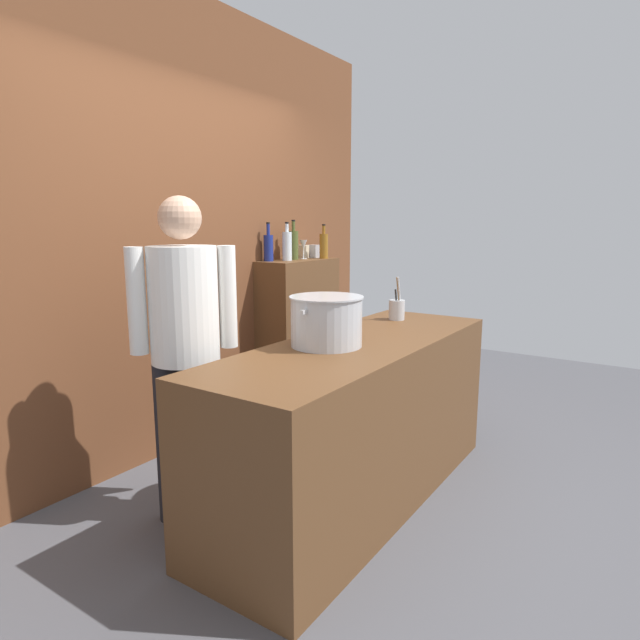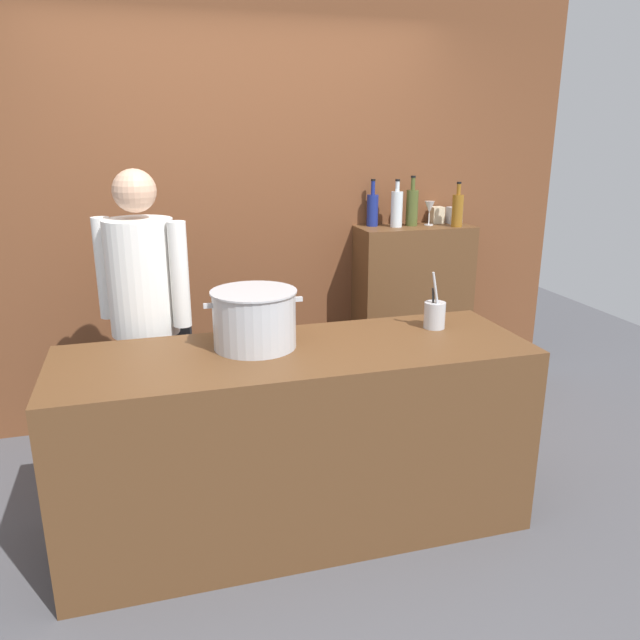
{
  "view_description": "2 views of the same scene",
  "coord_description": "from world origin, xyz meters",
  "px_view_note": "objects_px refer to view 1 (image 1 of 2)",
  "views": [
    {
      "loc": [
        -2.45,
        -1.39,
        1.53
      ],
      "look_at": [
        0.09,
        0.3,
        0.98
      ],
      "focal_mm": 30.06,
      "sensor_mm": 36.0,
      "label": 1
    },
    {
      "loc": [
        -0.61,
        -2.52,
        1.83
      ],
      "look_at": [
        0.2,
        0.32,
        0.92
      ],
      "focal_mm": 34.74,
      "sensor_mm": 36.0,
      "label": 2
    }
  ],
  "objects_px": {
    "utensil_crock": "(397,309)",
    "spice_tin_cream": "(303,252)",
    "wine_glass_tall": "(303,246)",
    "chef": "(185,337)",
    "wine_bottle_cobalt": "(268,247)",
    "wine_bottle_clear": "(287,245)",
    "stockpot_large": "(326,321)",
    "wine_bottle_olive": "(294,244)",
    "spice_tin_silver": "(314,251)",
    "wine_bottle_amber": "(324,245)"
  },
  "relations": [
    {
      "from": "utensil_crock",
      "to": "spice_tin_cream",
      "type": "distance_m",
      "value": 1.34
    },
    {
      "from": "wine_glass_tall",
      "to": "spice_tin_cream",
      "type": "bearing_deg",
      "value": 38.79
    },
    {
      "from": "chef",
      "to": "wine_bottle_cobalt",
      "type": "bearing_deg",
      "value": -120.29
    },
    {
      "from": "wine_bottle_clear",
      "to": "spice_tin_cream",
      "type": "distance_m",
      "value": 0.34
    },
    {
      "from": "stockpot_large",
      "to": "wine_bottle_olive",
      "type": "distance_m",
      "value": 1.73
    },
    {
      "from": "utensil_crock",
      "to": "wine_bottle_olive",
      "type": "distance_m",
      "value": 1.23
    },
    {
      "from": "stockpot_large",
      "to": "spice_tin_cream",
      "type": "relative_size",
      "value": 4.03
    },
    {
      "from": "chef",
      "to": "wine_bottle_clear",
      "type": "height_order",
      "value": "chef"
    },
    {
      "from": "spice_tin_silver",
      "to": "wine_bottle_olive",
      "type": "bearing_deg",
      "value": -178.01
    },
    {
      "from": "wine_bottle_clear",
      "to": "spice_tin_silver",
      "type": "height_order",
      "value": "wine_bottle_clear"
    },
    {
      "from": "wine_glass_tall",
      "to": "wine_bottle_clear",
      "type": "bearing_deg",
      "value": -177.49
    },
    {
      "from": "chef",
      "to": "spice_tin_silver",
      "type": "relative_size",
      "value": 15.18
    },
    {
      "from": "utensil_crock",
      "to": "wine_bottle_amber",
      "type": "relative_size",
      "value": 1.0
    },
    {
      "from": "wine_bottle_amber",
      "to": "wine_bottle_olive",
      "type": "bearing_deg",
      "value": 155.83
    },
    {
      "from": "stockpot_large",
      "to": "wine_glass_tall",
      "type": "relative_size",
      "value": 2.81
    },
    {
      "from": "wine_bottle_olive",
      "to": "wine_glass_tall",
      "type": "xyz_separation_m",
      "value": [
        0.12,
        -0.01,
        -0.01
      ]
    },
    {
      "from": "wine_bottle_cobalt",
      "to": "wine_bottle_olive",
      "type": "height_order",
      "value": "wine_bottle_olive"
    },
    {
      "from": "chef",
      "to": "spice_tin_cream",
      "type": "xyz_separation_m",
      "value": [
        1.93,
        0.65,
        0.32
      ]
    },
    {
      "from": "utensil_crock",
      "to": "spice_tin_silver",
      "type": "xyz_separation_m",
      "value": [
        0.67,
        1.12,
        0.32
      ]
    },
    {
      "from": "wine_bottle_olive",
      "to": "wine_glass_tall",
      "type": "relative_size",
      "value": 2.05
    },
    {
      "from": "stockpot_large",
      "to": "wine_bottle_olive",
      "type": "xyz_separation_m",
      "value": [
        1.26,
        1.14,
        0.33
      ]
    },
    {
      "from": "wine_glass_tall",
      "to": "wine_bottle_olive",
      "type": "bearing_deg",
      "value": 173.86
    },
    {
      "from": "chef",
      "to": "wine_bottle_amber",
      "type": "height_order",
      "value": "chef"
    },
    {
      "from": "chef",
      "to": "wine_bottle_olive",
      "type": "xyz_separation_m",
      "value": [
        1.72,
        0.59,
        0.39
      ]
    },
    {
      "from": "wine_bottle_clear",
      "to": "spice_tin_cream",
      "type": "bearing_deg",
      "value": 14.4
    },
    {
      "from": "wine_bottle_cobalt",
      "to": "wine_bottle_amber",
      "type": "relative_size",
      "value": 1.06
    },
    {
      "from": "stockpot_large",
      "to": "wine_bottle_clear",
      "type": "xyz_separation_m",
      "value": [
        1.14,
        1.11,
        0.32
      ]
    },
    {
      "from": "utensil_crock",
      "to": "wine_bottle_amber",
      "type": "bearing_deg",
      "value": 57.73
    },
    {
      "from": "wine_bottle_amber",
      "to": "chef",
      "type": "bearing_deg",
      "value": -166.59
    },
    {
      "from": "spice_tin_cream",
      "to": "stockpot_large",
      "type": "bearing_deg",
      "value": -140.72
    },
    {
      "from": "utensil_crock",
      "to": "wine_bottle_cobalt",
      "type": "relative_size",
      "value": 0.95
    },
    {
      "from": "wine_bottle_amber",
      "to": "wine_bottle_clear",
      "type": "bearing_deg",
      "value": 165.9
    },
    {
      "from": "wine_bottle_clear",
      "to": "spice_tin_cream",
      "type": "relative_size",
      "value": 2.77
    },
    {
      "from": "stockpot_large",
      "to": "wine_bottle_amber",
      "type": "height_order",
      "value": "wine_bottle_amber"
    },
    {
      "from": "wine_glass_tall",
      "to": "spice_tin_cream",
      "type": "distance_m",
      "value": 0.13
    },
    {
      "from": "utensil_crock",
      "to": "wine_bottle_clear",
      "type": "relative_size",
      "value": 0.95
    },
    {
      "from": "wine_bottle_clear",
      "to": "spice_tin_silver",
      "type": "xyz_separation_m",
      "value": [
        0.43,
        0.03,
        -0.06
      ]
    },
    {
      "from": "chef",
      "to": "stockpot_large",
      "type": "distance_m",
      "value": 0.72
    },
    {
      "from": "wine_bottle_amber",
      "to": "spice_tin_cream",
      "type": "relative_size",
      "value": 2.61
    },
    {
      "from": "wine_bottle_amber",
      "to": "spice_tin_silver",
      "type": "distance_m",
      "value": 0.15
    },
    {
      "from": "stockpot_large",
      "to": "wine_bottle_olive",
      "type": "height_order",
      "value": "wine_bottle_olive"
    },
    {
      "from": "chef",
      "to": "wine_bottle_amber",
      "type": "bearing_deg",
      "value": -130.72
    },
    {
      "from": "wine_bottle_cobalt",
      "to": "spice_tin_silver",
      "type": "bearing_deg",
      "value": -4.51
    },
    {
      "from": "utensil_crock",
      "to": "wine_bottle_olive",
      "type": "xyz_separation_m",
      "value": [
        0.36,
        1.11,
        0.39
      ]
    },
    {
      "from": "stockpot_large",
      "to": "utensil_crock",
      "type": "distance_m",
      "value": 0.9
    },
    {
      "from": "utensil_crock",
      "to": "wine_glass_tall",
      "type": "xyz_separation_m",
      "value": [
        0.48,
        1.09,
        0.37
      ]
    },
    {
      "from": "chef",
      "to": "wine_bottle_amber",
      "type": "distance_m",
      "value": 2.08
    },
    {
      "from": "wine_bottle_amber",
      "to": "spice_tin_silver",
      "type": "relative_size",
      "value": 2.61
    },
    {
      "from": "wine_bottle_olive",
      "to": "spice_tin_silver",
      "type": "xyz_separation_m",
      "value": [
        0.31,
        0.01,
        -0.07
      ]
    },
    {
      "from": "wine_bottle_clear",
      "to": "spice_tin_silver",
      "type": "relative_size",
      "value": 2.77
    }
  ]
}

